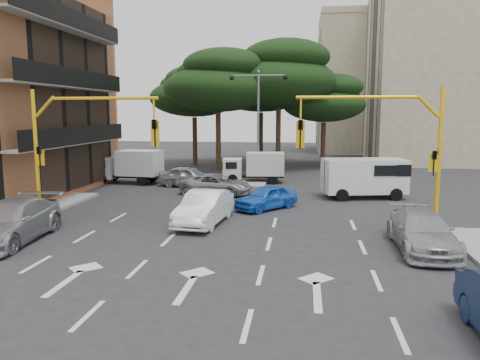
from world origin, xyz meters
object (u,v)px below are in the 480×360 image
object	(u,v)px
van_white	(364,178)
car_silver_wagon	(11,221)
car_blue_compact	(266,197)
box_truck_b	(254,168)
car_silver_cross_b	(189,177)
street_lamp_center	(258,106)
car_silver_parked	(422,232)
box_truck_a	(128,167)
car_white_hatch	(204,208)
car_silver_cross_a	(216,184)
signal_mast_left	(73,138)
signal_mast_right	(393,140)

from	to	relation	value
van_white	car_silver_wagon	bearing A→B (deg)	-63.71
car_blue_compact	box_truck_b	world-z (taller)	box_truck_b
car_silver_cross_b	street_lamp_center	bearing A→B (deg)	-44.90
car_silver_parked	box_truck_a	size ratio (longest dim) A/B	1.00
car_silver_cross_b	car_white_hatch	bearing A→B (deg)	-151.55
box_truck_a	car_silver_cross_a	bearing A→B (deg)	-112.81
signal_mast_left	car_white_hatch	distance (m)	6.53
signal_mast_left	van_white	bearing A→B (deg)	31.83
signal_mast_right	signal_mast_left	xyz separation A→B (m)	(-13.61, 0.00, 0.00)
street_lamp_center	van_white	size ratio (longest dim) A/B	1.66
box_truck_b	street_lamp_center	bearing A→B (deg)	-31.17
signal_mast_right	car_silver_cross_b	world-z (taller)	signal_mast_right
car_blue_compact	box_truck_b	bearing A→B (deg)	140.10
signal_mast_right	car_white_hatch	bearing A→B (deg)	174.15
box_truck_b	car_silver_wagon	bearing A→B (deg)	149.09
signal_mast_left	box_truck_a	xyz separation A→B (m)	(-2.20, 12.01, -2.71)
car_silver_wagon	car_silver_cross_b	distance (m)	14.48
signal_mast_left	car_silver_parked	world-z (taller)	signal_mast_left
box_truck_a	car_silver_cross_b	bearing A→B (deg)	-97.71
box_truck_a	box_truck_b	distance (m)	8.89
car_silver_cross_b	van_white	distance (m)	11.47
signal_mast_right	box_truck_a	xyz separation A→B (m)	(-15.80, 12.01, -2.71)
street_lamp_center	signal_mast_left	bearing A→B (deg)	-115.91
car_silver_cross_b	van_white	xyz separation A→B (m)	(11.17, -2.57, 0.48)
car_white_hatch	van_white	size ratio (longest dim) A/B	0.97
car_silver_cross_a	car_silver_parked	size ratio (longest dim) A/B	0.93
car_silver_parked	box_truck_b	xyz separation A→B (m)	(-7.84, 15.56, 0.38)
car_silver_wagon	box_truck_b	distance (m)	18.26
car_silver_cross_a	box_truck_a	distance (m)	7.90
signal_mast_left	car_blue_compact	size ratio (longest dim) A/B	1.64
street_lamp_center	car_silver_wagon	distance (m)	19.37
box_truck_b	car_blue_compact	bearing A→B (deg)	-175.67
street_lamp_center	box_truck_a	bearing A→B (deg)	-167.47
car_silver_wagon	van_white	world-z (taller)	van_white
car_blue_compact	car_silver_cross_a	xyz separation A→B (m)	(-3.37, 3.94, -0.01)
car_silver_wagon	box_truck_b	size ratio (longest dim) A/B	1.25
car_blue_compact	car_silver_wagon	world-z (taller)	car_silver_wagon
car_silver_cross_b	car_silver_cross_a	bearing A→B (deg)	-126.90
car_silver_cross_a	car_silver_cross_b	bearing A→B (deg)	52.46
car_blue_compact	car_silver_wagon	xyz separation A→B (m)	(-9.37, -7.46, 0.17)
signal_mast_left	street_lamp_center	bearing A→B (deg)	64.09
car_silver_wagon	signal_mast_right	bearing A→B (deg)	7.14
car_silver_wagon	car_silver_parked	xyz separation A→B (m)	(15.60, 0.96, -0.10)
car_silver_parked	car_blue_compact	bearing A→B (deg)	133.50
car_silver_wagon	car_silver_cross_a	size ratio (longest dim) A/B	1.23
box_truck_b	box_truck_a	bearing A→B (deg)	93.97
car_white_hatch	car_silver_cross_b	distance (m)	10.70
box_truck_a	signal_mast_left	bearing A→B (deg)	-165.11
car_blue_compact	signal_mast_left	bearing A→B (deg)	-111.42
van_white	box_truck_a	xyz separation A→B (m)	(-15.78, 3.57, 0.00)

